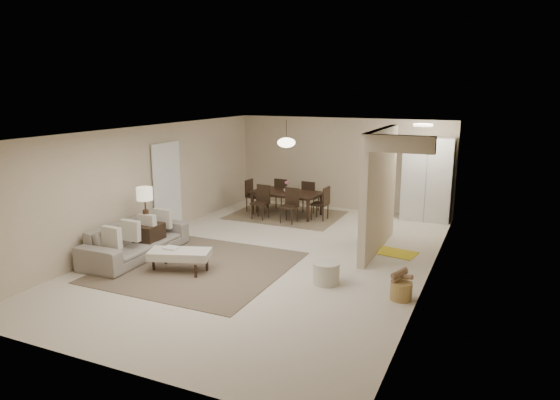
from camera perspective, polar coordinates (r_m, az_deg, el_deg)
The scene contains 22 objects.
floor at distance 10.04m, azimuth -0.85°, elevation -6.41°, with size 9.00×9.00×0.00m, color beige.
ceiling at distance 9.52m, azimuth -0.90°, elevation 7.97°, with size 9.00×9.00×0.00m, color white.
back_wall at distance 13.84m, azimuth 7.09°, elevation 4.14°, with size 6.00×6.00×0.00m, color #C1B092.
left_wall at distance 11.28m, azimuth -14.81°, elevation 1.88°, with size 9.00×9.00×0.00m, color #C1B092.
right_wall at distance 8.88m, azimuth 16.93°, elevation -1.10°, with size 9.00×9.00×0.00m, color #C1B092.
partition at distance 10.29m, azimuth 11.25°, elevation 1.04°, with size 0.15×2.50×2.50m, color #C1B092.
doorway at distance 11.77m, azimuth -12.81°, elevation 1.28°, with size 0.04×0.90×2.04m, color black.
pantry_cabinet at distance 13.04m, azimuth 16.51°, elevation 2.29°, with size 1.20×0.55×2.10m, color silver.
flush_light at distance 11.94m, azimuth 16.04°, elevation 8.24°, with size 0.44×0.44×0.05m, color white.
living_rug at distance 9.55m, azimuth -9.27°, elevation -7.55°, with size 3.20×3.20×0.01m, color brown.
sofa at distance 10.29m, azimuth -16.16°, elevation -4.41°, with size 0.93×2.37×0.69m, color gray.
ottoman_bench at distance 9.32m, azimuth -11.39°, elevation -6.13°, with size 1.21×0.84×0.39m.
side_table at distance 10.48m, azimuth -14.93°, elevation -4.28°, with size 0.55×0.55×0.60m, color black.
table_lamp at distance 10.27m, azimuth -15.20°, elevation 0.33°, with size 0.32×0.32×0.76m.
round_pouf at distance 8.67m, azimuth 5.30°, elevation -8.31°, with size 0.48×0.48×0.37m, color beige.
wicker_basket at distance 8.24m, azimuth 13.67°, elevation -10.05°, with size 0.34×0.34×0.29m, color olive.
dining_rug at distance 13.16m, azimuth 0.70°, elevation -1.74°, with size 2.80×2.10×0.01m, color #7A634C.
dining_table at distance 13.09m, azimuth 0.71°, elevation -0.42°, with size 1.80×1.00×0.63m, color black.
dining_chairs at distance 13.06m, azimuth 0.71°, elevation 0.07°, with size 2.34×1.75×0.86m.
vase at distance 13.01m, azimuth 0.71°, elevation 1.25°, with size 0.14×0.14×0.15m, color silver.
yellow_mat at distance 10.49m, azimuth 12.76°, elevation -5.85°, with size 0.94×0.57×0.01m, color yellow.
pendant_light at distance 12.82m, azimuth 0.73°, elevation 6.58°, with size 0.46×0.46×0.71m.
Camera 1 is at (4.04, -8.58, 3.28)m, focal length 32.00 mm.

